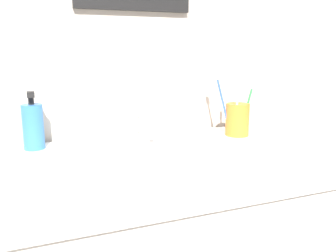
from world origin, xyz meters
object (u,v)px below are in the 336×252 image
object	(u,v)px
faucet	(145,122)
toothbrush_white	(237,101)
toothbrush_green	(248,104)
toothbrush_cup	(237,120)
toothbrush_blue	(222,100)
soap_dispenser	(33,126)

from	to	relation	value
faucet	toothbrush_white	world-z (taller)	toothbrush_white
faucet	toothbrush_green	size ratio (longest dim) A/B	0.78
toothbrush_white	toothbrush_cup	bearing A→B (deg)	50.22
toothbrush_blue	soap_dispenser	xyz separation A→B (m)	(-0.59, 0.05, -0.05)
faucet	toothbrush_green	xyz separation A→B (m)	(0.35, -0.03, 0.04)
toothbrush_cup	soap_dispenser	size ratio (longest dim) A/B	0.64
toothbrush_white	toothbrush_green	size ratio (longest dim) A/B	1.15
toothbrush_cup	toothbrush_blue	xyz separation A→B (m)	(-0.05, 0.02, 0.07)
toothbrush_blue	soap_dispenser	bearing A→B (deg)	174.95
faucet	toothbrush_white	bearing A→B (deg)	-9.09
toothbrush_white	soap_dispenser	xyz separation A→B (m)	(-0.61, 0.10, -0.05)
toothbrush_blue	toothbrush_white	distance (m)	0.05
toothbrush_white	soap_dispenser	world-z (taller)	toothbrush_white
faucet	toothbrush_blue	world-z (taller)	toothbrush_blue
toothbrush_cup	soap_dispenser	world-z (taller)	soap_dispenser
toothbrush_white	soap_dispenser	bearing A→B (deg)	171.20
toothbrush_green	soap_dispenser	distance (m)	0.67
toothbrush_cup	toothbrush_blue	distance (m)	0.08
toothbrush_blue	toothbrush_white	xyz separation A→B (m)	(0.03, -0.04, -0.00)
toothbrush_white	soap_dispenser	size ratio (longest dim) A/B	1.19
faucet	toothbrush_cup	distance (m)	0.32
toothbrush_blue	soap_dispenser	distance (m)	0.59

